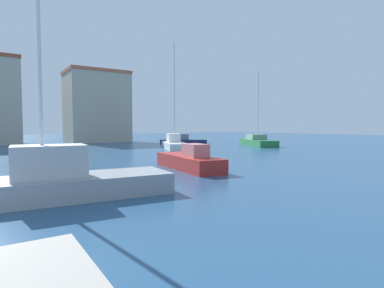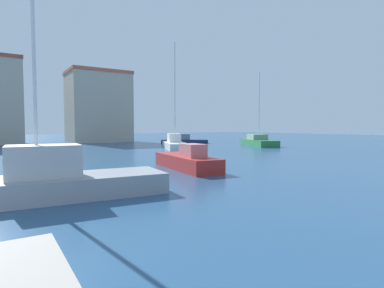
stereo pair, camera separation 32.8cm
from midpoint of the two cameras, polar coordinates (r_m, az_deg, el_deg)
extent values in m
plane|color=navy|center=(28.63, -5.46, -1.78)|extent=(160.00, 160.00, 0.00)
cube|color=white|center=(34.97, -2.87, -0.27)|extent=(4.52, 7.41, 0.70)
cube|color=silver|center=(35.75, -3.08, 1.16)|extent=(2.02, 2.55, 0.99)
cylinder|color=silver|center=(35.11, -2.90, 9.44)|extent=(0.12, 0.12, 11.16)
cylinder|color=silver|center=(36.19, -3.19, 1.83)|extent=(0.98, 2.36, 0.08)
cube|color=#19234C|center=(45.75, -1.16, 0.47)|extent=(6.83, 5.32, 0.54)
cube|color=slate|center=(45.72, -1.46, 1.33)|extent=(2.51, 2.32, 0.85)
cube|color=#28703D|center=(40.98, 12.39, 0.24)|extent=(5.33, 8.06, 0.80)
cube|color=gray|center=(41.46, 12.13, 1.30)|extent=(2.86, 3.20, 0.68)
cylinder|color=silver|center=(41.01, 12.47, 6.87)|extent=(0.12, 0.12, 8.68)
cube|color=gray|center=(11.85, -25.82, -7.44)|extent=(8.95, 3.11, 0.76)
cube|color=#ADB0B5|center=(11.72, -24.85, -2.89)|extent=(2.45, 1.68, 1.12)
cylinder|color=silver|center=(12.22, -26.55, 20.48)|extent=(0.12, 0.12, 10.88)
cube|color=#B22823|center=(18.32, -0.55, -3.36)|extent=(2.36, 6.06, 0.80)
cube|color=#C4716E|center=(17.47, 0.69, -1.17)|extent=(1.20, 1.70, 0.73)
cube|color=#B2A893|center=(53.24, -16.69, 6.29)|extent=(9.21, 7.64, 10.87)
cube|color=#B25B42|center=(53.85, -16.79, 12.34)|extent=(9.39, 7.80, 0.50)
camera|label=1|loc=(0.16, -89.69, 0.02)|focal=28.98mm
camera|label=2|loc=(0.16, 90.31, -0.02)|focal=28.98mm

